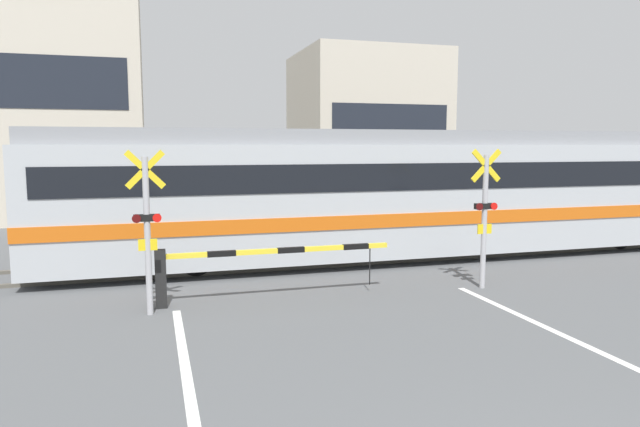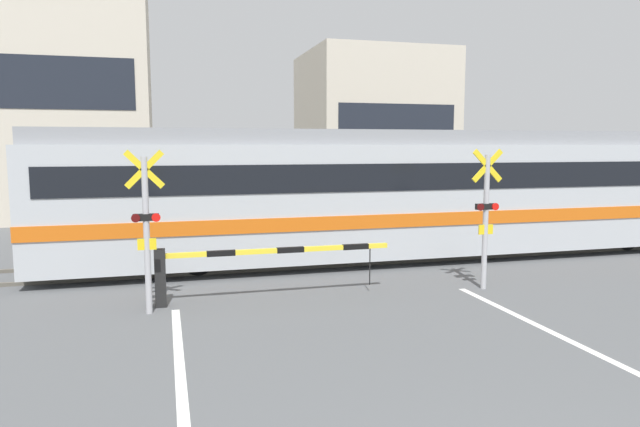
{
  "view_description": "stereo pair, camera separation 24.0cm",
  "coord_description": "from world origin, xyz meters",
  "px_view_note": "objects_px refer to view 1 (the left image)",
  "views": [
    {
      "loc": [
        -3.23,
        -2.17,
        2.97
      ],
      "look_at": [
        0.0,
        8.74,
        1.6
      ],
      "focal_mm": 32.0,
      "sensor_mm": 36.0,
      "label": 1
    },
    {
      "loc": [
        -3.0,
        -2.24,
        2.97
      ],
      "look_at": [
        0.0,
        8.74,
        1.6
      ],
      "focal_mm": 32.0,
      "sensor_mm": 36.0,
      "label": 2
    }
  ],
  "objects_px": {
    "crossing_barrier_near": "(231,263)",
    "crossing_signal_left": "(147,225)",
    "crossing_barrier_far": "(327,218)",
    "crossing_signal_right": "(485,212)",
    "commuter_train": "(421,190)",
    "pedestrian": "(220,205)"
  },
  "relations": [
    {
      "from": "commuter_train",
      "to": "pedestrian",
      "type": "relative_size",
      "value": 12.46
    },
    {
      "from": "crossing_barrier_far",
      "to": "crossing_signal_left",
      "type": "distance_m",
      "value": 8.1
    },
    {
      "from": "commuter_train",
      "to": "pedestrian",
      "type": "xyz_separation_m",
      "value": [
        -4.61,
        6.36,
        -0.9
      ]
    },
    {
      "from": "crossing_signal_right",
      "to": "pedestrian",
      "type": "bearing_deg",
      "value": 113.4
    },
    {
      "from": "crossing_barrier_far",
      "to": "pedestrian",
      "type": "xyz_separation_m",
      "value": [
        -2.81,
        3.75,
        0.12
      ]
    },
    {
      "from": "crossing_signal_right",
      "to": "pedestrian",
      "type": "xyz_separation_m",
      "value": [
        -4.29,
        9.92,
        -0.71
      ]
    },
    {
      "from": "crossing_signal_right",
      "to": "crossing_signal_left",
      "type": "bearing_deg",
      "value": 180.0
    },
    {
      "from": "crossing_barrier_near",
      "to": "pedestrian",
      "type": "distance_m",
      "value": 9.57
    },
    {
      "from": "pedestrian",
      "to": "crossing_barrier_near",
      "type": "bearing_deg",
      "value": -95.35
    },
    {
      "from": "commuter_train",
      "to": "pedestrian",
      "type": "bearing_deg",
      "value": 125.93
    },
    {
      "from": "commuter_train",
      "to": "crossing_barrier_near",
      "type": "relative_size",
      "value": 4.24
    },
    {
      "from": "pedestrian",
      "to": "commuter_train",
      "type": "bearing_deg",
      "value": -54.07
    },
    {
      "from": "crossing_signal_left",
      "to": "crossing_signal_right",
      "type": "distance_m",
      "value": 6.67
    },
    {
      "from": "commuter_train",
      "to": "crossing_signal_right",
      "type": "bearing_deg",
      "value": -95.13
    },
    {
      "from": "pedestrian",
      "to": "crossing_barrier_far",
      "type": "bearing_deg",
      "value": -53.13
    },
    {
      "from": "crossing_signal_left",
      "to": "crossing_signal_right",
      "type": "xyz_separation_m",
      "value": [
        6.67,
        0.0,
        0.0
      ]
    },
    {
      "from": "crossing_barrier_far",
      "to": "crossing_signal_right",
      "type": "relative_size",
      "value": 1.57
    },
    {
      "from": "crossing_barrier_near",
      "to": "crossing_signal_left",
      "type": "distance_m",
      "value": 1.74
    },
    {
      "from": "crossing_barrier_far",
      "to": "pedestrian",
      "type": "distance_m",
      "value": 4.69
    },
    {
      "from": "commuter_train",
      "to": "crossing_barrier_far",
      "type": "bearing_deg",
      "value": 124.55
    },
    {
      "from": "crossing_barrier_near",
      "to": "crossing_signal_right",
      "type": "relative_size",
      "value": 1.57
    },
    {
      "from": "crossing_barrier_near",
      "to": "crossing_signal_right",
      "type": "distance_m",
      "value": 5.26
    }
  ]
}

